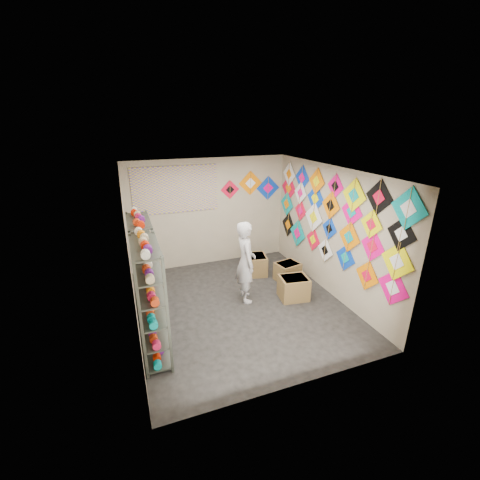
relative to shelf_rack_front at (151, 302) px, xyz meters
name	(u,v)px	position (x,y,z in m)	size (l,w,h in m)	color
ground	(241,305)	(1.78, 0.85, -0.95)	(4.50, 4.50, 0.00)	black
room_walls	(241,229)	(1.78, 0.85, 0.69)	(4.50, 4.50, 4.50)	tan
shelf_rack_front	(151,302)	(0.00, 0.00, 0.00)	(0.40, 1.10, 1.90)	#4C5147
shelf_rack_back	(144,267)	(0.00, 1.30, 0.00)	(0.40, 1.10, 1.90)	#4C5147
string_spools	(146,278)	(0.00, 0.65, 0.10)	(0.12, 2.36, 0.12)	#DF194D
kite_wall_display	(330,217)	(3.76, 0.86, 0.70)	(0.06, 4.38, 2.11)	#F70580
back_wall_kites	(253,187)	(2.95, 3.09, 0.98)	(1.61, 0.02, 0.80)	red
poster	(176,190)	(0.98, 3.08, 1.05)	(2.00, 0.01, 1.10)	#6B50AD
shopkeeper	(246,262)	(1.96, 1.04, -0.10)	(0.48, 0.67, 1.71)	silver
carton_a	(294,288)	(2.92, 0.72, -0.71)	(0.58, 0.48, 0.48)	brown
carton_b	(287,272)	(3.19, 1.49, -0.74)	(0.52, 0.43, 0.43)	brown
carton_c	(256,265)	(2.62, 2.06, -0.71)	(0.50, 0.55, 0.48)	brown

